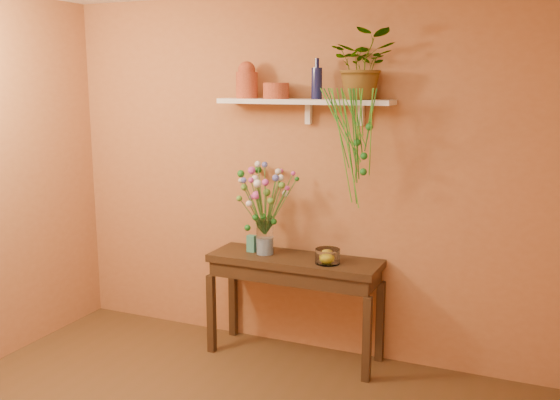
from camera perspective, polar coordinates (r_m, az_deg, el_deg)
room at (r=3.00m, az=-11.84°, el=-3.22°), size 4.04×4.04×2.70m
sideboard at (r=4.69m, az=1.34°, el=-6.57°), size 1.29×0.41×0.78m
wall_shelf at (r=4.55m, az=2.35°, el=8.90°), size 1.30×0.24×0.19m
terracotta_jug at (r=4.72m, az=-3.05°, el=10.81°), size 0.18×0.18×0.27m
terracotta_pot at (r=4.61m, az=-0.37°, el=9.93°), size 0.22×0.22×0.12m
blue_bottle at (r=4.51m, az=3.37°, el=10.64°), size 0.09×0.09×0.29m
spider_plant at (r=4.41m, az=7.62°, el=12.13°), size 0.50×0.46×0.47m
plant_fronds at (r=4.26m, az=7.03°, el=5.57°), size 0.42×0.35×0.83m
glass_vase at (r=4.71m, az=-1.39°, el=-3.59°), size 0.13×0.13×0.27m
bouquet at (r=4.63m, az=-1.62°, el=0.81°), size 0.49×0.53×0.53m
glass_bowl at (r=4.50m, az=4.35°, el=-5.19°), size 0.18×0.18×0.11m
lemon at (r=4.50m, az=4.31°, el=-5.27°), size 0.08×0.08×0.08m
carton at (r=4.78m, az=-2.61°, el=-3.99°), size 0.07×0.05×0.13m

